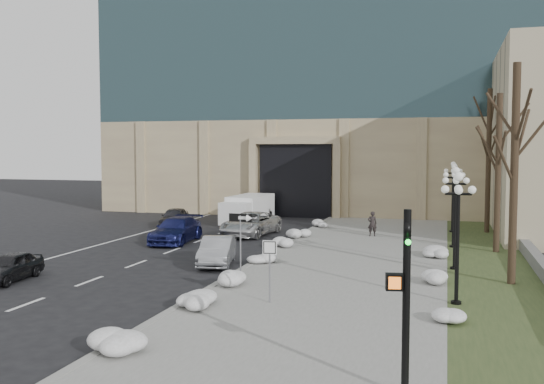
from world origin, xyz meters
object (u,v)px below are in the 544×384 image
Objects in this scene: keep_sign at (270,258)px; traffic_signal at (404,307)px; car_b at (217,251)px; car_d at (251,224)px; car_c at (176,230)px; lamppost_b at (455,204)px; lamppost_c at (454,194)px; car_a at (9,267)px; lamppost_a at (458,220)px; one_way_sign at (244,226)px; box_truck at (248,209)px; car_e at (174,217)px; lamppost_d at (453,187)px; pedestrian at (372,224)px.

traffic_signal is at bearing -62.73° from keep_sign.
car_d reaches higher than car_b.
traffic_signal is at bearing -57.87° from car_c.
lamppost_b is 1.00× the size of lamppost_c.
car_d is (5.54, 15.76, 0.15)m from car_a.
car_c is at bearing 145.60° from lamppost_a.
traffic_signal is at bearing -30.92° from car_a.
lamppost_a reaches higher than keep_sign.
one_way_sign is 12.76m from traffic_signal.
box_truck is at bearing 111.50° from one_way_sign.
car_c is 16.66m from lamppost_b.
traffic_signal reaches higher than one_way_sign.
car_d is at bearing 85.54° from car_b.
car_e is 23.15m from keep_sign.
one_way_sign is at bearing -68.72° from car_e.
lamppost_d is at bearing -6.88° from car_e.
lamppost_a is (6.36, 1.74, 1.35)m from keep_sign.
lamppost_c is (10.94, 8.11, 2.40)m from car_b.
box_truck is at bearing 134.66° from lamppost_b.
car_c is at bearing -76.69° from car_e.
box_truck is at bearing 80.35° from car_c.
lamppost_b is (8.50, 4.74, 0.71)m from one_way_sign.
traffic_signal is (14.66, -19.62, 1.37)m from car_c.
keep_sign is 0.49× the size of lamppost_b.
keep_sign is 0.55× the size of traffic_signal.
keep_sign is at bearing -127.66° from lamppost_b.
keep_sign reaches higher than pedestrian.
traffic_signal is at bearing -93.26° from lamppost_c.
car_e is at bearing 166.69° from lamppost_c.
car_a is 10.08m from one_way_sign.
one_way_sign reaches higher than car_b.
car_d is 13.55m from lamppost_d.
car_d is 1.14× the size of lamppost_a.
car_a is at bearing -103.25° from car_d.
lamppost_d reaches higher than car_e.
car_c is 5.24m from car_d.
car_b is 0.63× the size of box_truck.
lamppost_d is at bearing 26.33° from car_d.
traffic_signal is (3.60, -24.73, 1.21)m from pedestrian.
car_e is (-1.08, 18.40, 0.08)m from car_a.
car_b is at bearing -69.75° from car_e.
car_b is 10.12m from car_d.
car_b is at bearing -74.27° from box_truck.
car_b is 0.81× the size of car_c.
lamppost_a is at bearing -43.80° from car_d.
pedestrian is at bearing -144.13° from lamppost_d.
lamppost_c is at bearing 31.63° from car_a.
car_a is 0.75× the size of lamppost_b.
lamppost_b is at bearing -27.69° from car_d.
pedestrian reaches higher than car_a.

